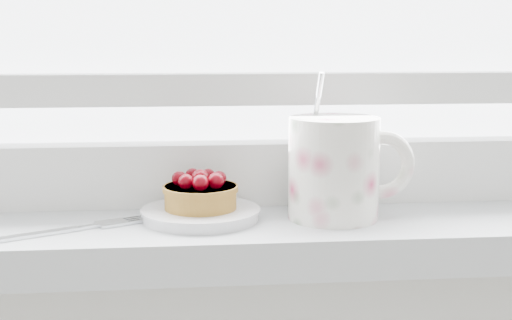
{
  "coord_description": "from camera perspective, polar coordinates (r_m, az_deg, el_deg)",
  "views": [
    {
      "loc": [
        -0.07,
        1.17,
        1.13
      ],
      "look_at": [
        0.0,
        1.88,
        1.0
      ],
      "focal_mm": 50.0,
      "sensor_mm": 36.0,
      "label": 1
    }
  ],
  "objects": [
    {
      "name": "floral_mug",
      "position": [
        0.74,
        6.51,
        -0.47
      ],
      "size": [
        0.14,
        0.1,
        0.15
      ],
      "color": "white",
      "rests_on": "windowsill"
    },
    {
      "name": "raspberry_tart",
      "position": [
        0.74,
        -4.46,
        -2.61
      ],
      "size": [
        0.08,
        0.08,
        0.04
      ],
      "color": "#8C5E1E",
      "rests_on": "saucer"
    },
    {
      "name": "saucer",
      "position": [
        0.74,
        -4.44,
        -4.33
      ],
      "size": [
        0.12,
        0.12,
        0.01
      ],
      "primitive_type": "cylinder",
      "color": "silver",
      "rests_on": "windowsill"
    },
    {
      "name": "fork",
      "position": [
        0.72,
        -15.24,
        -5.46
      ],
      "size": [
        0.18,
        0.1,
        0.0
      ],
      "color": "silver",
      "rests_on": "windowsill"
    }
  ]
}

